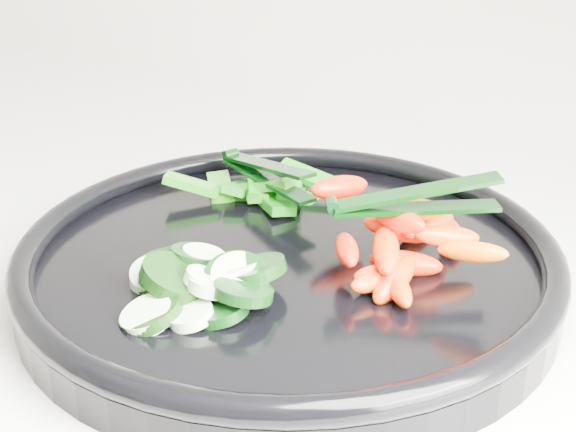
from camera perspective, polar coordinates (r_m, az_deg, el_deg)
The scene contains 6 objects.
veggie_tray at distance 0.56m, azimuth -0.00°, elevation -3.23°, with size 0.48×0.48×0.04m.
cucumber_pile at distance 0.51m, azimuth -6.82°, elevation -4.50°, with size 0.12×0.12×0.04m.
carrot_pile at distance 0.54m, azimuth 8.02°, elevation -1.68°, with size 0.16×0.14×0.05m.
pepper_pile at distance 0.64m, azimuth -1.88°, elevation 1.84°, with size 0.11×0.10×0.04m.
tong_carrot at distance 0.52m, azimuth 8.73°, elevation 1.10°, with size 0.10×0.08×0.02m.
tong_pepper at distance 0.63m, azimuth -1.69°, elevation 3.22°, with size 0.11×0.05×0.02m.
Camera 1 is at (0.53, 1.23, 1.21)m, focal length 50.00 mm.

